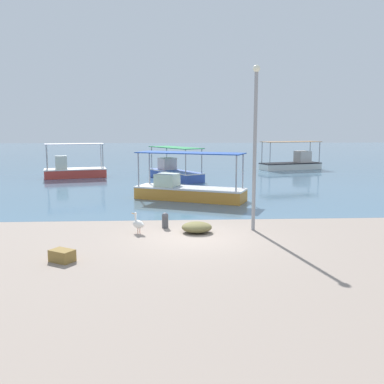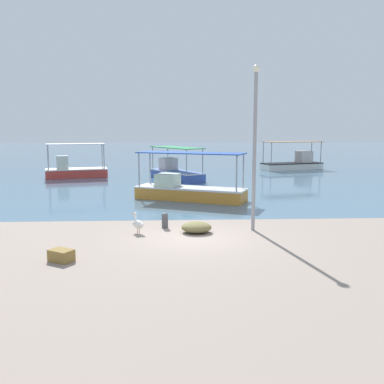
{
  "view_description": "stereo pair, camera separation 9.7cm",
  "coord_description": "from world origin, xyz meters",
  "px_view_note": "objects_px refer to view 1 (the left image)",
  "views": [
    {
      "loc": [
        -0.86,
        -15.28,
        4.04
      ],
      "look_at": [
        0.13,
        3.15,
        1.22
      ],
      "focal_mm": 40.0,
      "sensor_mm": 36.0,
      "label": 1
    },
    {
      "loc": [
        -0.76,
        -15.28,
        4.04
      ],
      "look_at": [
        0.13,
        3.15,
        1.22
      ],
      "focal_mm": 40.0,
      "sensor_mm": 36.0,
      "label": 2
    }
  ],
  "objects_px": {
    "fishing_boat_center": "(73,170)",
    "cargo_crate": "(62,256)",
    "mooring_bollard": "(165,220)",
    "net_pile": "(197,227)",
    "pelican": "(138,224)",
    "fishing_boat_far_right": "(293,163)",
    "fishing_boat_far_left": "(174,172)",
    "fishing_boat_near_left": "(188,189)",
    "lamp_post": "(255,140)"
  },
  "relations": [
    {
      "from": "fishing_boat_center",
      "to": "cargo_crate",
      "type": "bearing_deg",
      "value": -78.62
    },
    {
      "from": "mooring_bollard",
      "to": "cargo_crate",
      "type": "distance_m",
      "value": 5.19
    },
    {
      "from": "net_pile",
      "to": "pelican",
      "type": "bearing_deg",
      "value": -179.71
    },
    {
      "from": "fishing_boat_far_right",
      "to": "mooring_bollard",
      "type": "relative_size",
      "value": 9.78
    },
    {
      "from": "pelican",
      "to": "net_pile",
      "type": "relative_size",
      "value": 0.68
    },
    {
      "from": "fishing_boat_far_left",
      "to": "net_pile",
      "type": "bearing_deg",
      "value": -87.82
    },
    {
      "from": "fishing_boat_center",
      "to": "fishing_boat_far_right",
      "type": "relative_size",
      "value": 0.83
    },
    {
      "from": "fishing_boat_far_right",
      "to": "net_pile",
      "type": "distance_m",
      "value": 26.57
    },
    {
      "from": "pelican",
      "to": "fishing_boat_center",
      "type": "bearing_deg",
      "value": 109.16
    },
    {
      "from": "fishing_boat_far_left",
      "to": "fishing_boat_center",
      "type": "distance_m",
      "value": 8.28
    },
    {
      "from": "fishing_boat_far_left",
      "to": "mooring_bollard",
      "type": "relative_size",
      "value": 8.84
    },
    {
      "from": "fishing_boat_near_left",
      "to": "lamp_post",
      "type": "xyz_separation_m",
      "value": [
        2.28,
        -7.19,
        2.94
      ]
    },
    {
      "from": "fishing_boat_far_right",
      "to": "net_pile",
      "type": "bearing_deg",
      "value": -113.93
    },
    {
      "from": "lamp_post",
      "to": "pelican",
      "type": "bearing_deg",
      "value": -175.9
    },
    {
      "from": "fishing_boat_near_left",
      "to": "cargo_crate",
      "type": "distance_m",
      "value": 11.68
    },
    {
      "from": "fishing_boat_near_left",
      "to": "lamp_post",
      "type": "bearing_deg",
      "value": -72.41
    },
    {
      "from": "fishing_boat_far_left",
      "to": "fishing_boat_near_left",
      "type": "xyz_separation_m",
      "value": [
        0.61,
        -9.36,
        -0.02
      ]
    },
    {
      "from": "fishing_boat_far_right",
      "to": "mooring_bollard",
      "type": "height_order",
      "value": "fishing_boat_far_right"
    },
    {
      "from": "fishing_boat_center",
      "to": "lamp_post",
      "type": "relative_size",
      "value": 0.81
    },
    {
      "from": "fishing_boat_near_left",
      "to": "pelican",
      "type": "bearing_deg",
      "value": -106.42
    },
    {
      "from": "fishing_boat_near_left",
      "to": "cargo_crate",
      "type": "relative_size",
      "value": 9.05
    },
    {
      "from": "fishing_boat_far_left",
      "to": "net_pile",
      "type": "xyz_separation_m",
      "value": [
        0.64,
        -16.86,
        -0.39
      ]
    },
    {
      "from": "fishing_boat_far_left",
      "to": "lamp_post",
      "type": "distance_m",
      "value": 17.06
    },
    {
      "from": "mooring_bollard",
      "to": "cargo_crate",
      "type": "height_order",
      "value": "mooring_bollard"
    },
    {
      "from": "fishing_boat_near_left",
      "to": "pelican",
      "type": "distance_m",
      "value": 7.84
    },
    {
      "from": "cargo_crate",
      "to": "fishing_boat_far_left",
      "type": "bearing_deg",
      "value": 79.75
    },
    {
      "from": "lamp_post",
      "to": "cargo_crate",
      "type": "xyz_separation_m",
      "value": [
        -6.55,
        -3.67,
        -3.35
      ]
    },
    {
      "from": "lamp_post",
      "to": "cargo_crate",
      "type": "relative_size",
      "value": 9.04
    },
    {
      "from": "lamp_post",
      "to": "mooring_bollard",
      "type": "height_order",
      "value": "lamp_post"
    },
    {
      "from": "pelican",
      "to": "cargo_crate",
      "type": "distance_m",
      "value": 3.93
    },
    {
      "from": "net_pile",
      "to": "cargo_crate",
      "type": "relative_size",
      "value": 1.67
    },
    {
      "from": "pelican",
      "to": "mooring_bollard",
      "type": "height_order",
      "value": "pelican"
    },
    {
      "from": "fishing_boat_near_left",
      "to": "fishing_boat_far_right",
      "type": "xyz_separation_m",
      "value": [
        10.81,
        16.78,
        0.04
      ]
    },
    {
      "from": "pelican",
      "to": "mooring_bollard",
      "type": "relative_size",
      "value": 1.27
    },
    {
      "from": "fishing_boat_near_left",
      "to": "fishing_boat_center",
      "type": "relative_size",
      "value": 1.24
    },
    {
      "from": "mooring_bollard",
      "to": "lamp_post",
      "type": "bearing_deg",
      "value": -8.34
    },
    {
      "from": "pelican",
      "to": "fishing_boat_far_right",
      "type": "bearing_deg",
      "value": 61.81
    },
    {
      "from": "fishing_boat_far_right",
      "to": "cargo_crate",
      "type": "relative_size",
      "value": 8.79
    },
    {
      "from": "fishing_boat_far_right",
      "to": "fishing_boat_near_left",
      "type": "bearing_deg",
      "value": -122.79
    },
    {
      "from": "lamp_post",
      "to": "mooring_bollard",
      "type": "distance_m",
      "value": 4.75
    },
    {
      "from": "fishing_boat_far_left",
      "to": "fishing_boat_center",
      "type": "bearing_deg",
      "value": 167.57
    },
    {
      "from": "fishing_boat_near_left",
      "to": "fishing_boat_far_right",
      "type": "bearing_deg",
      "value": 57.21
    },
    {
      "from": "fishing_boat_far_left",
      "to": "lamp_post",
      "type": "height_order",
      "value": "lamp_post"
    },
    {
      "from": "lamp_post",
      "to": "cargo_crate",
      "type": "distance_m",
      "value": 8.22
    },
    {
      "from": "fishing_boat_center",
      "to": "lamp_post",
      "type": "height_order",
      "value": "lamp_post"
    },
    {
      "from": "cargo_crate",
      "to": "fishing_boat_center",
      "type": "bearing_deg",
      "value": 101.38
    },
    {
      "from": "pelican",
      "to": "lamp_post",
      "type": "height_order",
      "value": "lamp_post"
    },
    {
      "from": "fishing_boat_far_left",
      "to": "fishing_boat_near_left",
      "type": "relative_size",
      "value": 0.88
    },
    {
      "from": "pelican",
      "to": "net_pile",
      "type": "bearing_deg",
      "value": 0.29
    },
    {
      "from": "cargo_crate",
      "to": "net_pile",
      "type": "bearing_deg",
      "value": 38.01
    }
  ]
}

